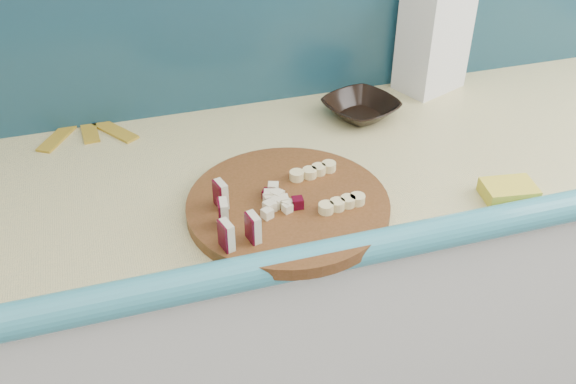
# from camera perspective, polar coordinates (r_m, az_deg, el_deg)

# --- Properties ---
(kitchen_counter) EXTENTS (2.20, 0.63, 0.91)m
(kitchen_counter) POSITION_cam_1_polar(r_m,az_deg,el_deg) (1.62, -0.08, -10.99)
(kitchen_counter) COLOR silver
(kitchen_counter) RESTS_ON ground
(cutting_board) EXTENTS (0.43, 0.43, 0.02)m
(cutting_board) POSITION_cam_1_polar(r_m,az_deg,el_deg) (1.19, -0.00, -1.25)
(cutting_board) COLOR #4B2B10
(cutting_board) RESTS_ON kitchen_counter
(apple_wedges) EXTENTS (0.07, 0.15, 0.05)m
(apple_wedges) POSITION_cam_1_polar(r_m,az_deg,el_deg) (1.10, -5.13, -2.26)
(apple_wedges) COLOR beige
(apple_wedges) RESTS_ON cutting_board
(apple_chunks) EXTENTS (0.05, 0.06, 0.02)m
(apple_chunks) POSITION_cam_1_polar(r_m,az_deg,el_deg) (1.17, -1.08, -0.72)
(apple_chunks) COLOR #F2E9C1
(apple_chunks) RESTS_ON cutting_board
(banana_slices) EXTENTS (0.11, 0.15, 0.02)m
(banana_slices) POSITION_cam_1_polar(r_m,az_deg,el_deg) (1.20, 3.48, 0.51)
(banana_slices) COLOR beige
(banana_slices) RESTS_ON cutting_board
(brown_bowl) EXTENTS (0.21, 0.21, 0.04)m
(brown_bowl) POSITION_cam_1_polar(r_m,az_deg,el_deg) (1.50, 6.49, 7.38)
(brown_bowl) COLOR black
(brown_bowl) RESTS_ON kitchen_counter
(flour_bag) EXTENTS (0.18, 0.16, 0.26)m
(flour_bag) POSITION_cam_1_polar(r_m,az_deg,el_deg) (1.62, 12.85, 13.27)
(flour_bag) COLOR white
(flour_bag) RESTS_ON kitchen_counter
(sponge) EXTENTS (0.11, 0.08, 0.03)m
(sponge) POSITION_cam_1_polar(r_m,az_deg,el_deg) (1.29, 19.02, 0.08)
(sponge) COLOR yellow
(sponge) RESTS_ON kitchen_counter
(banana_peel) EXTENTS (0.22, 0.18, 0.01)m
(banana_peel) POSITION_cam_1_polar(r_m,az_deg,el_deg) (1.51, -17.43, 5.33)
(banana_peel) COLOR gold
(banana_peel) RESTS_ON kitchen_counter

